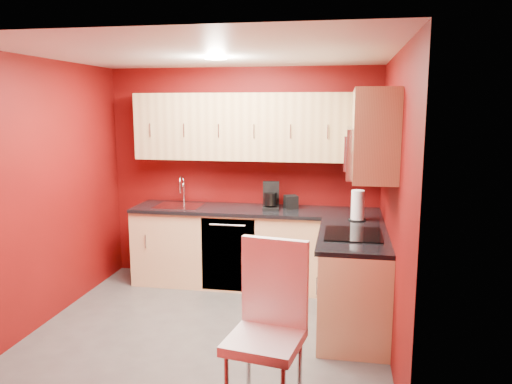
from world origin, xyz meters
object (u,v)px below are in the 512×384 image
(coffee_maker, at_px, (271,196))
(dining_chair, at_px, (265,332))
(paper_towel, at_px, (358,205))
(microwave, at_px, (369,152))
(sink, at_px, (179,203))
(napkin_holder, at_px, (291,202))

(coffee_maker, bearing_deg, dining_chair, -89.85)
(coffee_maker, height_order, paper_towel, paper_towel)
(microwave, distance_m, sink, 2.43)
(dining_chair, bearing_deg, paper_towel, 82.25)
(sink, height_order, coffee_maker, sink)
(coffee_maker, bearing_deg, napkin_holder, 8.83)
(sink, distance_m, napkin_holder, 1.30)
(microwave, bearing_deg, paper_towel, 96.09)
(napkin_holder, bearing_deg, paper_towel, -32.41)
(microwave, height_order, napkin_holder, microwave)
(paper_towel, distance_m, dining_chair, 2.15)
(microwave, relative_size, napkin_holder, 5.02)
(sink, relative_size, dining_chair, 0.45)
(napkin_holder, distance_m, paper_towel, 0.87)
(coffee_maker, distance_m, napkin_holder, 0.24)
(microwave, distance_m, dining_chair, 1.90)
(microwave, distance_m, coffee_maker, 1.54)
(dining_chair, bearing_deg, napkin_holder, 102.04)
(microwave, height_order, dining_chair, microwave)
(napkin_holder, bearing_deg, coffee_maker, -163.78)
(napkin_holder, xyz_separation_m, dining_chair, (0.10, -2.46, -0.40))
(microwave, relative_size, dining_chair, 0.65)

